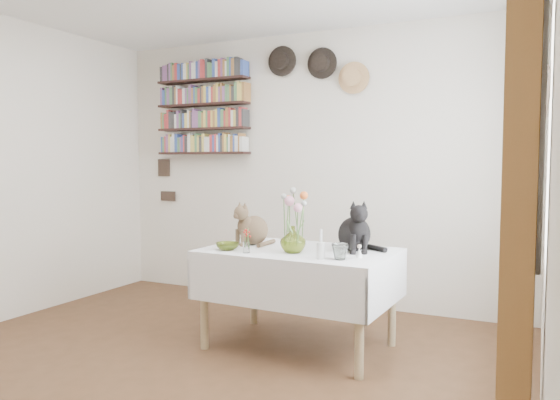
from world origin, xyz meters
The scene contains 16 objects.
room centered at (0.00, 0.00, 1.25)m, with size 4.08×4.58×2.58m.
window centered at (1.97, 0.80, 1.40)m, with size 0.12×1.52×1.32m.
curtain centered at (1.90, -0.12, 1.15)m, with size 0.12×0.38×2.10m, color brown.
dining_table centered at (0.45, 1.02, 0.53)m, with size 1.34×0.89×0.70m.
tabby_cat centered at (0.05, 1.11, 0.86)m, with size 0.22×0.28×0.33m, color brown, non-canonical shape.
black_cat centered at (0.82, 1.14, 0.88)m, with size 0.24×0.31×0.36m, color black, non-canonical shape.
flower_vase centered at (0.47, 0.88, 0.79)m, with size 0.17×0.17×0.18m, color #ADC14A.
green_bowl centered at (0.01, 0.79, 0.72)m, with size 0.16×0.16×0.05m, color #ADC14A.
drinking_glass centered at (0.84, 0.77, 0.75)m, with size 0.11×0.11×0.10m, color white.
candlestick centered at (0.72, 0.74, 0.76)m, with size 0.05×0.05×0.19m.
berry_jar centered at (0.18, 0.74, 0.78)m, with size 0.05×0.05×0.19m.
porcelain_figurine centered at (0.93, 0.89, 0.74)m, with size 0.05×0.05×0.09m.
flower_bouquet centered at (0.47, 0.89, 1.04)m, with size 0.17×0.13×0.39m.
bookshelf_unit centered at (-1.10, 2.16, 1.84)m, with size 1.00×0.16×0.91m.
wall_hats centered at (0.12, 2.19, 2.17)m, with size 0.98×0.09×0.48m.
wall_art_plaques centered at (-1.63, 2.23, 1.12)m, with size 0.21×0.02×0.44m.
Camera 1 is at (1.98, -2.45, 1.31)m, focal length 35.00 mm.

